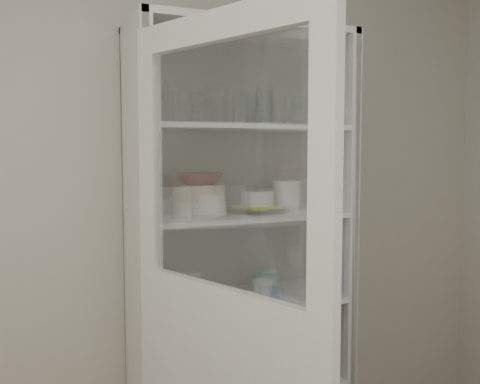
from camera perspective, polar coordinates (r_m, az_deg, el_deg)
name	(u,v)px	position (r m, az deg, el deg)	size (l,w,h in m)	color
wall_back	(184,201)	(2.61, -5.99, -0.97)	(3.60, 0.02, 2.60)	beige
pantry_cabinet	(235,277)	(2.59, -0.55, -9.08)	(1.00, 0.45, 2.10)	beige
cupboard_door	(224,354)	(1.87, -1.74, -16.85)	(0.37, 0.85, 2.00)	beige
tumbler_0	(160,104)	(2.20, -8.51, 9.29)	(0.07, 0.07, 0.15)	silver
tumbler_1	(219,107)	(2.30, -2.28, 9.06)	(0.07, 0.07, 0.14)	silver
tumbler_2	(255,108)	(2.38, 1.62, 8.97)	(0.07, 0.07, 0.15)	silver
tumbler_3	(254,106)	(2.37, 1.47, 9.11)	(0.08, 0.08, 0.16)	silver
tumbler_4	(264,107)	(2.34, 2.52, 9.03)	(0.07, 0.07, 0.15)	silver
tumbler_5	(318,111)	(2.52, 8.35, 8.52)	(0.07, 0.07, 0.13)	silver
tumbler_6	(315,108)	(2.47, 7.97, 8.85)	(0.08, 0.08, 0.15)	silver
tumbler_7	(150,109)	(2.36, -9.55, 8.75)	(0.07, 0.07, 0.13)	silver
tumbler_8	(166,107)	(2.32, -7.95, 8.99)	(0.07, 0.07, 0.14)	silver
tumbler_9	(186,108)	(2.36, -5.78, 8.86)	(0.07, 0.07, 0.14)	silver
tumbler_10	(228,111)	(2.43, -1.31, 8.62)	(0.06, 0.06, 0.12)	silver
tumbler_11	(279,111)	(2.52, 4.15, 8.60)	(0.07, 0.07, 0.14)	silver
goblet_0	(151,103)	(2.41, -9.47, 9.34)	(0.08, 0.08, 0.19)	silver
goblet_1	(198,107)	(2.52, -4.52, 9.05)	(0.08, 0.08, 0.18)	silver
goblet_2	(256,111)	(2.62, 1.75, 8.67)	(0.07, 0.07, 0.16)	silver
goblet_3	(297,110)	(2.67, 6.10, 8.74)	(0.08, 0.08, 0.17)	silver
plate_stack_front	(199,208)	(2.33, -4.37, -1.76)	(0.24, 0.24, 0.07)	silver
plate_stack_back	(149,206)	(2.46, -9.65, -1.46)	(0.21, 0.21, 0.07)	silver
cream_bowl	(199,192)	(2.32, -4.38, -0.05)	(0.22, 0.22, 0.07)	beige
terracotta_bowl	(199,179)	(2.32, -4.39, 1.42)	(0.20, 0.20, 0.05)	maroon
glass_platter	(257,210)	(2.50, 1.86, -1.90)	(0.31, 0.31, 0.02)	silver
yellow_trivet	(257,207)	(2.50, 1.86, -1.56)	(0.17, 0.17, 0.01)	yellow
white_ramekin	(257,198)	(2.50, 1.86, -0.64)	(0.16, 0.16, 0.07)	silver
grey_bowl_stack	(286,195)	(2.58, 4.92, -0.33)	(0.14, 0.14, 0.14)	silver
mug_blue	(326,283)	(2.65, 9.12, -9.53)	(0.12, 0.12, 0.10)	#112FA5
mug_teal	(262,283)	(2.63, 2.34, -9.63)	(0.10, 0.10, 0.09)	teal
mug_white	(263,290)	(2.50, 2.47, -10.39)	(0.10, 0.10, 0.09)	silver
teal_jar	(268,282)	(2.62, 3.04, -9.52)	(0.09, 0.09, 0.11)	teal
measuring_cups	(216,299)	(2.44, -2.62, -11.37)	(0.10, 0.10, 0.04)	silver
white_canister	(189,286)	(2.48, -5.51, -9.93)	(0.12, 0.12, 0.14)	silver
cream_dish	(211,377)	(2.63, -3.14, -19.11)	(0.22, 0.22, 0.07)	beige
tin_box	(281,365)	(2.76, 4.42, -17.96)	(0.22, 0.15, 0.07)	gray
tumbler_12	(299,112)	(2.56, 6.34, 8.49)	(0.07, 0.07, 0.13)	silver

